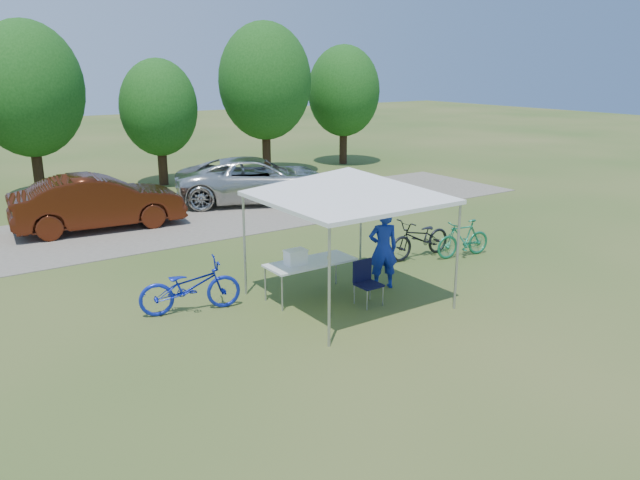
% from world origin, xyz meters
% --- Properties ---
extents(ground, '(100.00, 100.00, 0.00)m').
position_xyz_m(ground, '(0.00, 0.00, 0.00)').
color(ground, '#2D5119').
rests_on(ground, ground).
extents(gravel_strip, '(24.00, 5.00, 0.02)m').
position_xyz_m(gravel_strip, '(0.00, 8.00, 0.01)').
color(gravel_strip, gray).
rests_on(gravel_strip, ground).
extents(canopy, '(4.53, 4.53, 3.00)m').
position_xyz_m(canopy, '(0.00, 0.00, 2.65)').
color(canopy, '#A5A5AA').
rests_on(canopy, ground).
extents(treeline, '(24.89, 4.28, 6.30)m').
position_xyz_m(treeline, '(-0.29, 14.05, 3.53)').
color(treeline, '#382314').
rests_on(treeline, ground).
extents(folding_table, '(1.85, 0.77, 0.76)m').
position_xyz_m(folding_table, '(-0.47, 0.62, 0.72)').
color(folding_table, white).
rests_on(folding_table, ground).
extents(folding_chair, '(0.45, 0.47, 0.89)m').
position_xyz_m(folding_chair, '(0.23, -0.30, 0.52)').
color(folding_chair, black).
rests_on(folding_chair, ground).
extents(cooler, '(0.43, 0.29, 0.31)m').
position_xyz_m(cooler, '(-0.82, 0.62, 0.92)').
color(cooler, white).
rests_on(cooler, folding_table).
extents(ice_cream_cup, '(0.07, 0.07, 0.05)m').
position_xyz_m(ice_cream_cup, '(-0.04, 0.57, 0.79)').
color(ice_cream_cup, yellow).
rests_on(ice_cream_cup, folding_table).
extents(cyclist, '(0.74, 0.63, 1.73)m').
position_xyz_m(cyclist, '(1.10, 0.23, 0.87)').
color(cyclist, '#13289E').
rests_on(cyclist, ground).
extents(bike_blue, '(2.04, 1.11, 1.02)m').
position_xyz_m(bike_blue, '(-2.81, 1.27, 0.51)').
color(bike_blue, '#1425AF').
rests_on(bike_blue, ground).
extents(bike_green, '(1.58, 0.66, 0.92)m').
position_xyz_m(bike_green, '(4.17, 0.80, 0.46)').
color(bike_green, '#19744E').
rests_on(bike_green, ground).
extents(bike_dark, '(1.89, 0.70, 0.99)m').
position_xyz_m(bike_dark, '(3.26, 1.36, 0.49)').
color(bike_dark, black).
rests_on(bike_dark, ground).
extents(minivan, '(6.04, 4.52, 1.52)m').
position_xyz_m(minivan, '(3.00, 9.18, 0.78)').
color(minivan, beige).
rests_on(minivan, gravel_strip).
extents(sedan, '(4.86, 2.08, 1.56)m').
position_xyz_m(sedan, '(-2.50, 8.57, 0.80)').
color(sedan, '#461A0B').
rests_on(sedan, gravel_strip).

